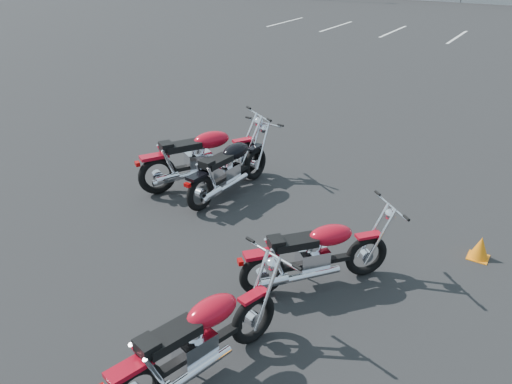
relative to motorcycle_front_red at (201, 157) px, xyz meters
The scene contains 7 objects.
ground 2.14m from the motorcycle_front_red, 44.61° to the right, with size 120.00×120.00×0.00m, color black.
motorcycle_front_red is the anchor object (origin of this frame).
motorcycle_second_black 0.64m from the motorcycle_front_red, ahead, with size 0.83×2.16×1.05m.
motorcycle_third_red 3.41m from the motorcycle_front_red, 27.88° to the right, with size 1.66×1.81×1.01m.
motorcycle_rear_red 4.47m from the motorcycle_front_red, 52.82° to the right, with size 1.00×2.10×1.04m.
training_cone_near 4.70m from the motorcycle_front_red, ahead, with size 0.28×0.28×0.33m.
parking_line_stripes 18.58m from the motorcycle_front_red, 93.17° to the left, with size 15.12×4.00×0.01m.
Camera 1 is at (3.65, -4.93, 3.94)m, focal length 35.00 mm.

